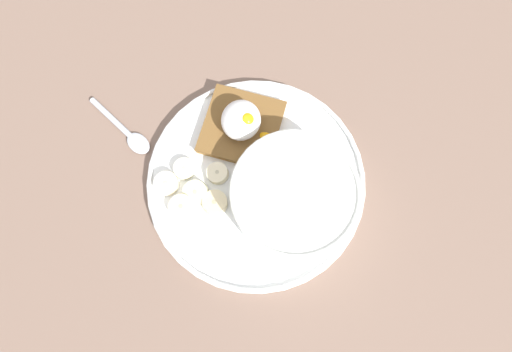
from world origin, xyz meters
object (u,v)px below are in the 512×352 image
at_px(spoon, 127,132).
at_px(banana_slice_front, 184,170).
at_px(toast_slice, 242,127).
at_px(banana_slice_inner, 217,176).
at_px(banana_slice_left, 182,207).
at_px(banana_slice_right, 196,193).
at_px(poached_egg, 242,120).
at_px(oatmeal_bowl, 293,196).
at_px(banana_slice_back, 215,203).
at_px(banana_slice_outer, 166,184).

bearing_deg(spoon, banana_slice_front, 64.29).
height_order(toast_slice, banana_slice_inner, same).
distance_m(banana_slice_front, banana_slice_left, 0.05).
relative_size(banana_slice_front, banana_slice_right, 0.76).
bearing_deg(banana_slice_right, poached_egg, 154.53).
height_order(banana_slice_front, banana_slice_right, banana_slice_right).
xyz_separation_m(oatmeal_bowl, banana_slice_back, (0.02, -0.09, -0.02)).
relative_size(oatmeal_bowl, poached_egg, 2.10).
bearing_deg(spoon, banana_slice_inner, 70.83).
distance_m(banana_slice_back, banana_slice_outer, 0.07).
relative_size(poached_egg, banana_slice_outer, 2.05).
relative_size(banana_slice_front, banana_slice_inner, 1.16).
distance_m(banana_slice_back, banana_slice_right, 0.03).
distance_m(oatmeal_bowl, banana_slice_right, 0.12).
bearing_deg(oatmeal_bowl, banana_slice_right, -85.97).
distance_m(poached_egg, banana_slice_back, 0.11).
distance_m(poached_egg, banana_slice_right, 0.11).
distance_m(banana_slice_right, banana_slice_outer, 0.04).
relative_size(banana_slice_outer, spoon, 0.35).
height_order(banana_slice_front, banana_slice_back, banana_slice_back).
distance_m(oatmeal_bowl, banana_slice_inner, 0.10).
bearing_deg(banana_slice_front, banana_slice_outer, -40.60).
xyz_separation_m(oatmeal_bowl, banana_slice_right, (0.01, -0.12, -0.02)).
distance_m(banana_slice_back, spoon, 0.16).
relative_size(banana_slice_right, banana_slice_outer, 1.31).
bearing_deg(banana_slice_outer, banana_slice_back, 76.47).
xyz_separation_m(banana_slice_right, spoon, (-0.07, -0.11, -0.01)).
height_order(poached_egg, banana_slice_outer, poached_egg).
bearing_deg(banana_slice_inner, banana_slice_outer, -73.36).
bearing_deg(poached_egg, banana_slice_left, -27.06).
distance_m(banana_slice_front, banana_slice_right, 0.03).
relative_size(poached_egg, banana_slice_inner, 2.39).
bearing_deg(spoon, banana_slice_left, 46.23).
relative_size(oatmeal_bowl, banana_slice_inner, 5.01).
xyz_separation_m(poached_egg, banana_slice_back, (0.10, -0.02, -0.02)).
relative_size(banana_slice_left, spoon, 0.44).
relative_size(banana_slice_back, spoon, 0.37).
bearing_deg(banana_slice_left, banana_slice_inner, 140.79).
distance_m(toast_slice, banana_slice_outer, 0.12).
relative_size(banana_slice_left, banana_slice_back, 1.20).
height_order(banana_slice_right, spoon, banana_slice_right).
bearing_deg(banana_slice_outer, banana_slice_front, 139.40).
height_order(toast_slice, banana_slice_front, toast_slice).
distance_m(oatmeal_bowl, poached_egg, 0.11).
bearing_deg(banana_slice_inner, banana_slice_front, -94.17).
bearing_deg(banana_slice_left, banana_slice_outer, -137.10).
bearing_deg(toast_slice, banana_slice_outer, -43.03).
xyz_separation_m(banana_slice_back, banana_slice_outer, (-0.02, -0.06, -0.00)).
height_order(poached_egg, banana_slice_right, poached_egg).
relative_size(banana_slice_right, spoon, 0.46).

